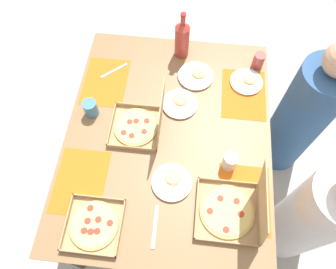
{
  "coord_description": "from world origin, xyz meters",
  "views": [
    {
      "loc": [
        0.81,
        0.09,
        2.3
      ],
      "look_at": [
        0.0,
        0.0,
        0.74
      ],
      "focal_mm": 33.59,
      "sensor_mm": 36.0,
      "label": 1
    }
  ],
  "objects_px": {
    "pizza_box_corner_right": "(234,210)",
    "plate_far_left": "(196,76)",
    "plate_near_right": "(180,104)",
    "diner_left_seat": "(300,118)",
    "pizza_box_corner_left": "(141,124)",
    "plate_near_left": "(172,182)",
    "pizza_box_edge_far": "(94,225)",
    "diner_right_seat": "(309,217)",
    "cup_dark": "(91,108)",
    "cup_red": "(230,161)",
    "cup_clear_right": "(259,61)",
    "soda_bottle": "(182,39)",
    "plate_middle": "(247,82)"
  },
  "relations": [
    {
      "from": "pizza_box_corner_left",
      "to": "cup_dark",
      "type": "distance_m",
      "value": 0.31
    },
    {
      "from": "pizza_box_edge_far",
      "to": "plate_near_right",
      "type": "xyz_separation_m",
      "value": [
        -0.74,
        0.35,
        -0.0
      ]
    },
    {
      "from": "pizza_box_corner_right",
      "to": "diner_left_seat",
      "type": "bearing_deg",
      "value": 147.1
    },
    {
      "from": "plate_near_right",
      "to": "diner_right_seat",
      "type": "distance_m",
      "value": 0.97
    },
    {
      "from": "plate_middle",
      "to": "diner_right_seat",
      "type": "xyz_separation_m",
      "value": [
        0.73,
        0.39,
        -0.23
      ]
    },
    {
      "from": "pizza_box_corner_right",
      "to": "plate_middle",
      "type": "height_order",
      "value": "pizza_box_corner_right"
    },
    {
      "from": "pizza_box_corner_left",
      "to": "pizza_box_edge_far",
      "type": "relative_size",
      "value": 1.16
    },
    {
      "from": "pizza_box_corner_right",
      "to": "plate_near_left",
      "type": "relative_size",
      "value": 1.63
    },
    {
      "from": "plate_near_right",
      "to": "cup_dark",
      "type": "height_order",
      "value": "cup_dark"
    },
    {
      "from": "plate_near_left",
      "to": "plate_near_right",
      "type": "distance_m",
      "value": 0.48
    },
    {
      "from": "plate_near_right",
      "to": "diner_left_seat",
      "type": "xyz_separation_m",
      "value": [
        -0.12,
        0.78,
        -0.21
      ]
    },
    {
      "from": "cup_red",
      "to": "plate_near_left",
      "type": "bearing_deg",
      "value": -66.03
    },
    {
      "from": "plate_near_right",
      "to": "diner_right_seat",
      "type": "xyz_separation_m",
      "value": [
        0.53,
        0.78,
        -0.23
      ]
    },
    {
      "from": "plate_near_right",
      "to": "pizza_box_corner_left",
      "type": "bearing_deg",
      "value": -47.27
    },
    {
      "from": "pizza_box_corner_left",
      "to": "plate_near_left",
      "type": "xyz_separation_m",
      "value": [
        0.3,
        0.2,
        -0.04
      ]
    },
    {
      "from": "plate_far_left",
      "to": "soda_bottle",
      "type": "relative_size",
      "value": 0.68
    },
    {
      "from": "cup_dark",
      "to": "cup_red",
      "type": "xyz_separation_m",
      "value": [
        0.24,
        0.79,
        0.0
      ]
    },
    {
      "from": "pizza_box_corner_right",
      "to": "plate_far_left",
      "type": "distance_m",
      "value": 0.85
    },
    {
      "from": "cup_dark",
      "to": "cup_clear_right",
      "type": "height_order",
      "value": "cup_clear_right"
    },
    {
      "from": "plate_near_right",
      "to": "cup_red",
      "type": "relative_size",
      "value": 1.99
    },
    {
      "from": "plate_near_left",
      "to": "diner_right_seat",
      "type": "relative_size",
      "value": 0.18
    },
    {
      "from": "plate_far_left",
      "to": "plate_near_left",
      "type": "distance_m",
      "value": 0.7
    },
    {
      "from": "pizza_box_corner_left",
      "to": "diner_left_seat",
      "type": "distance_m",
      "value": 1.06
    },
    {
      "from": "plate_far_left",
      "to": "cup_clear_right",
      "type": "relative_size",
      "value": 2.16
    },
    {
      "from": "plate_near_right",
      "to": "soda_bottle",
      "type": "bearing_deg",
      "value": -176.16
    },
    {
      "from": "pizza_box_edge_far",
      "to": "diner_right_seat",
      "type": "bearing_deg",
      "value": 100.64
    },
    {
      "from": "plate_near_right",
      "to": "cup_clear_right",
      "type": "height_order",
      "value": "cup_clear_right"
    },
    {
      "from": "diner_left_seat",
      "to": "pizza_box_edge_far",
      "type": "bearing_deg",
      "value": -52.86
    },
    {
      "from": "pizza_box_corner_right",
      "to": "plate_far_left",
      "type": "bearing_deg",
      "value": -163.83
    },
    {
      "from": "plate_near_left",
      "to": "plate_near_right",
      "type": "bearing_deg",
      "value": -179.59
    },
    {
      "from": "plate_far_left",
      "to": "cup_clear_right",
      "type": "bearing_deg",
      "value": 108.64
    },
    {
      "from": "pizza_box_corner_left",
      "to": "diner_left_seat",
      "type": "relative_size",
      "value": 0.26
    },
    {
      "from": "pizza_box_corner_left",
      "to": "plate_far_left",
      "type": "bearing_deg",
      "value": 144.91
    },
    {
      "from": "plate_near_right",
      "to": "cup_red",
      "type": "height_order",
      "value": "cup_red"
    },
    {
      "from": "plate_near_left",
      "to": "cup_clear_right",
      "type": "relative_size",
      "value": 2.06
    },
    {
      "from": "plate_near_right",
      "to": "cup_dark",
      "type": "relative_size",
      "value": 2.09
    },
    {
      "from": "plate_far_left",
      "to": "plate_middle",
      "type": "bearing_deg",
      "value": 87.93
    },
    {
      "from": "pizza_box_edge_far",
      "to": "cup_clear_right",
      "type": "relative_size",
      "value": 2.67
    },
    {
      "from": "pizza_box_edge_far",
      "to": "diner_right_seat",
      "type": "relative_size",
      "value": 0.23
    },
    {
      "from": "plate_near_right",
      "to": "cup_red",
      "type": "bearing_deg",
      "value": 39.38
    },
    {
      "from": "pizza_box_corner_right",
      "to": "diner_right_seat",
      "type": "xyz_separation_m",
      "value": [
        -0.08,
        0.47,
        -0.27
      ]
    },
    {
      "from": "pizza_box_corner_left",
      "to": "soda_bottle",
      "type": "height_order",
      "value": "soda_bottle"
    },
    {
      "from": "pizza_box_corner_right",
      "to": "cup_clear_right",
      "type": "height_order",
      "value": "pizza_box_corner_right"
    },
    {
      "from": "pizza_box_edge_far",
      "to": "cup_dark",
      "type": "bearing_deg",
      "value": -166.55
    },
    {
      "from": "pizza_box_corner_right",
      "to": "cup_red",
      "type": "xyz_separation_m",
      "value": [
        -0.25,
        -0.03,
        0.0
      ]
    },
    {
      "from": "cup_clear_right",
      "to": "soda_bottle",
      "type": "bearing_deg",
      "value": -95.7
    },
    {
      "from": "pizza_box_edge_far",
      "to": "cup_dark",
      "type": "relative_size",
      "value": 2.72
    },
    {
      "from": "plate_far_left",
      "to": "diner_left_seat",
      "type": "height_order",
      "value": "diner_left_seat"
    },
    {
      "from": "pizza_box_corner_left",
      "to": "pizza_box_corner_right",
      "type": "distance_m",
      "value": 0.67
    },
    {
      "from": "soda_bottle",
      "to": "diner_right_seat",
      "type": "distance_m",
      "value": 1.27
    }
  ]
}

